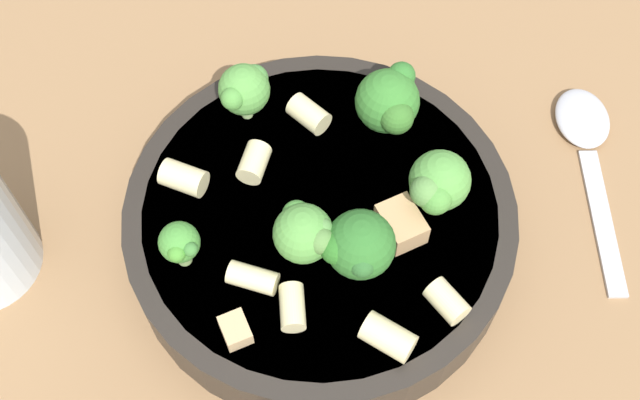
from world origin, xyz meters
TOP-DOWN VIEW (x-y plane):
  - ground_plane at (0.00, 0.00)m, footprint 2.00×2.00m
  - pasta_bowl at (0.00, 0.00)m, footprint 0.23×0.23m
  - broccoli_floret_0 at (0.00, -0.04)m, footprint 0.04×0.04m
  - broccoli_floret_1 at (0.06, -0.02)m, footprint 0.04×0.04m
  - broccoli_floret_2 at (-0.08, -0.00)m, footprint 0.02×0.02m
  - broccoli_floret_3 at (-0.02, -0.02)m, footprint 0.03×0.04m
  - broccoli_floret_4 at (-0.01, 0.08)m, footprint 0.03×0.03m
  - broccoli_floret_5 at (0.06, 0.04)m, footprint 0.04×0.04m
  - rigatoni_0 at (-0.04, -0.05)m, footprint 0.02×0.03m
  - rigatoni_1 at (-0.05, -0.03)m, footprint 0.03×0.03m
  - rigatoni_2 at (-0.02, 0.04)m, footprint 0.03×0.03m
  - rigatoni_3 at (0.02, 0.06)m, footprint 0.02×0.03m
  - rigatoni_4 at (0.00, -0.09)m, footprint 0.03×0.03m
  - rigatoni_5 at (-0.07, 0.05)m, footprint 0.03×0.03m
  - rigatoni_6 at (0.04, -0.08)m, footprint 0.02×0.03m
  - chicken_chunk_0 at (0.04, -0.03)m, footprint 0.02×0.03m
  - chicken_chunk_1 at (-0.07, -0.05)m, footprint 0.01×0.02m
  - spoon at (0.19, -0.01)m, footprint 0.08×0.15m

SIDE VIEW (x-z plane):
  - ground_plane at x=0.00m, z-range 0.00..0.00m
  - spoon at x=0.19m, z-range 0.00..0.01m
  - pasta_bowl at x=0.00m, z-range 0.00..0.04m
  - chicken_chunk_1 at x=-0.07m, z-range 0.04..0.05m
  - rigatoni_1 at x=-0.05m, z-range 0.04..0.05m
  - rigatoni_0 at x=-0.04m, z-range 0.04..0.05m
  - rigatoni_6 at x=0.04m, z-range 0.04..0.05m
  - rigatoni_2 at x=-0.02m, z-range 0.04..0.05m
  - rigatoni_3 at x=0.02m, z-range 0.04..0.05m
  - chicken_chunk_0 at x=0.04m, z-range 0.04..0.05m
  - rigatoni_5 at x=-0.07m, z-range 0.04..0.06m
  - rigatoni_4 at x=0.00m, z-range 0.04..0.06m
  - broccoli_floret_2 at x=-0.08m, z-range 0.04..0.08m
  - broccoli_floret_5 at x=0.06m, z-range 0.04..0.08m
  - broccoli_floret_1 at x=0.06m, z-range 0.04..0.09m
  - broccoli_floret_4 at x=-0.01m, z-range 0.04..0.08m
  - broccoli_floret_0 at x=0.00m, z-range 0.04..0.09m
  - broccoli_floret_3 at x=-0.02m, z-range 0.04..0.09m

